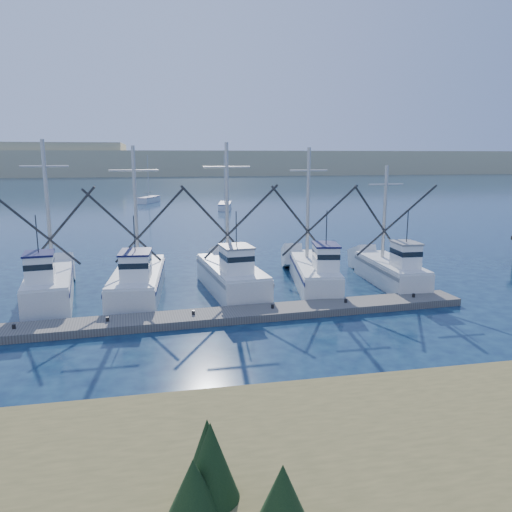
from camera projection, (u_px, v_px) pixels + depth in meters
The scene contains 6 objects.
ground at pixel (372, 356), 20.14m from camera, with size 500.00×500.00×0.00m, color #0B1833.
floating_dock at pixel (194, 318), 24.18m from camera, with size 28.59×1.91×0.38m, color #625E57.
dune_ridge at pixel (172, 163), 220.84m from camera, with size 360.00×60.00×10.00m, color tan.
trawler_fleet at pixel (169, 279), 28.63m from camera, with size 28.04×8.94×9.67m.
sailboat_near at pixel (225, 206), 75.37m from camera, with size 2.82×6.34×8.10m.
sailboat_far at pixel (149, 200), 86.12m from camera, with size 3.91×6.12×8.10m.
Camera 1 is at (-8.39, -17.62, 7.92)m, focal length 35.00 mm.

